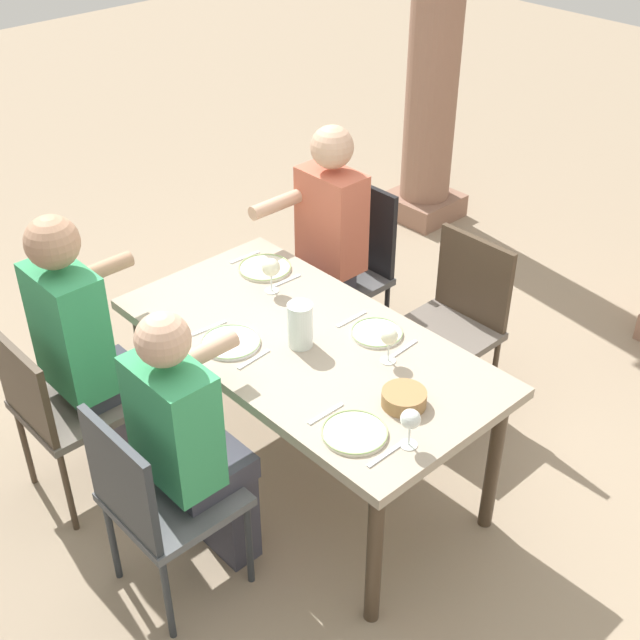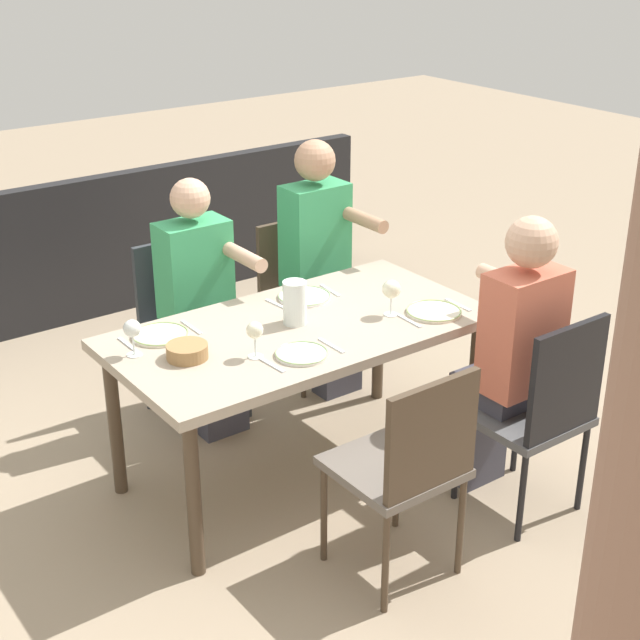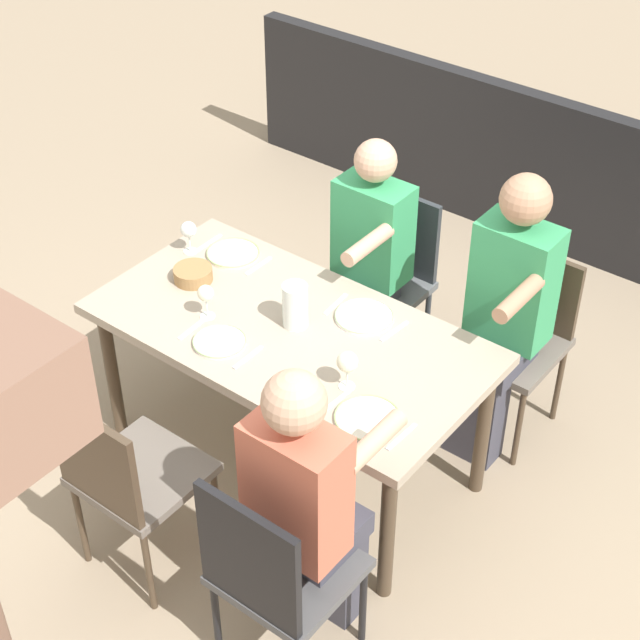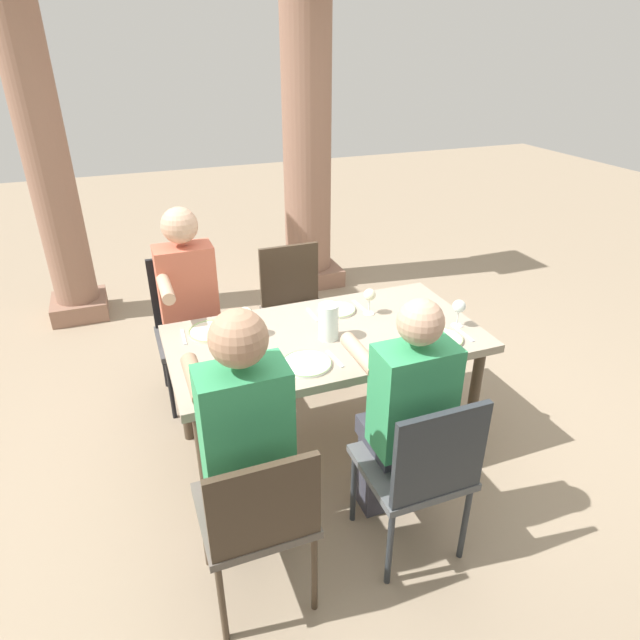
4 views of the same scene
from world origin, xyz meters
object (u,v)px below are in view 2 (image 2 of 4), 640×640
object	(u,v)px
dining_table	(300,341)
plate_2	(302,354)
diner_guest_third	(322,259)
plate_0	(434,311)
chair_west_north	(541,407)
chair_west_south	(303,287)
diner_man_white	(203,299)
wine_glass_0	(391,290)
chair_mid_north	(408,462)
chair_mid_south	(186,317)
plate_3	(160,335)
wine_glass_3	(132,330)
plate_1	(304,296)
bread_basket	(187,351)
wine_glass_2	(255,331)
water_pitcher	(294,305)
diner_woman_green	(510,351)

from	to	relation	value
dining_table	plate_2	size ratio (longest dim) A/B	7.55
dining_table	diner_guest_third	xyz separation A→B (m)	(-0.62, -0.67, 0.05)
plate_0	chair_west_north	bearing A→B (deg)	94.70
chair_west_south	diner_guest_third	world-z (taller)	diner_guest_third
diner_man_white	wine_glass_0	xyz separation A→B (m)	(-0.50, 0.81, 0.20)
chair_mid_north	chair_mid_south	size ratio (longest dim) A/B	1.02
plate_3	wine_glass_3	bearing A→B (deg)	30.54
chair_west_north	plate_1	size ratio (longest dim) A/B	3.77
chair_west_south	plate_3	size ratio (longest dim) A/B	3.56
chair_mid_north	wine_glass_0	distance (m)	0.93
diner_guest_third	bread_basket	world-z (taller)	diner_guest_third
wine_glass_0	chair_west_south	bearing A→B (deg)	-102.52
chair_west_south	plate_1	xyz separation A→B (m)	(0.42, 0.60, 0.25)
bread_basket	dining_table	bearing A→B (deg)	178.98
wine_glass_2	plate_0	bearing A→B (deg)	173.72
water_pitcher	chair_west_north	bearing A→B (deg)	124.71
chair_west_north	chair_west_south	distance (m)	1.70
dining_table	diner_man_white	size ratio (longest dim) A/B	1.31
chair_mid_north	chair_west_south	bearing A→B (deg)	-113.14
diner_woman_green	plate_1	size ratio (longest dim) A/B	5.30
diner_guest_third	wine_glass_2	distance (m)	1.26
plate_3	diner_guest_third	bearing A→B (deg)	-160.46
diner_guest_third	plate_3	bearing A→B (deg)	19.54
chair_mid_south	diner_guest_third	world-z (taller)	diner_guest_third
chair_mid_north	diner_man_white	world-z (taller)	diner_man_white
chair_west_south	chair_west_north	bearing A→B (deg)	90.00
wine_glass_2	bread_basket	xyz separation A→B (m)	(0.23, -0.16, -0.08)
plate_2	chair_west_south	bearing A→B (deg)	-125.54
wine_glass_3	plate_3	bearing A→B (deg)	-149.46
plate_2	dining_table	bearing A→B (deg)	-123.62
dining_table	plate_0	size ratio (longest dim) A/B	6.65
diner_guest_third	plate_1	distance (m)	0.60
wine_glass_3	chair_mid_south	bearing A→B (deg)	-131.18
chair_west_north	dining_table	bearing A→B (deg)	-54.25
diner_woman_green	wine_glass_3	world-z (taller)	diner_woman_green
dining_table	plate_1	distance (m)	0.33
plate_3	water_pitcher	bearing A→B (deg)	157.41
chair_west_north	chair_mid_north	world-z (taller)	chair_west_north
plate_1	wine_glass_2	distance (m)	0.66
plate_2	bread_basket	xyz separation A→B (m)	(0.39, -0.26, 0.02)
wine_glass_0	bread_basket	world-z (taller)	wine_glass_0
water_pitcher	chair_west_south	bearing A→B (deg)	-127.38
chair_west_north	plate_3	world-z (taller)	chair_west_north
water_pitcher	diner_man_white	bearing A→B (deg)	-80.70
wine_glass_0	plate_1	bearing A→B (deg)	-63.00
chair_west_south	water_pitcher	size ratio (longest dim) A/B	4.41
chair_west_north	water_pitcher	xyz separation A→B (m)	(0.62, -0.89, 0.31)
chair_west_north	water_pitcher	size ratio (longest dim) A/B	4.79
dining_table	diner_woman_green	xyz separation A→B (m)	(-0.62, 0.66, 0.03)
plate_0	diner_man_white	bearing A→B (deg)	-53.63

